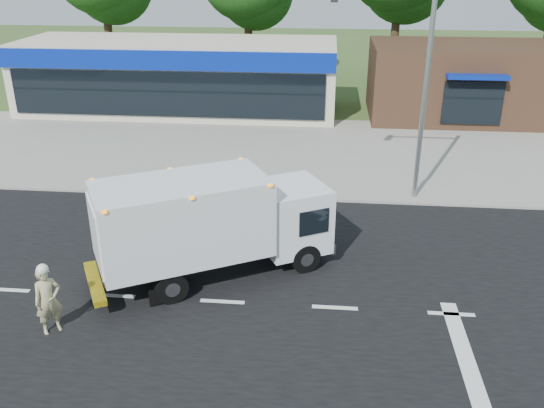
# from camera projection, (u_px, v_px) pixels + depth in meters

# --- Properties ---
(ground) EXTENTS (120.00, 120.00, 0.00)m
(ground) POSITION_uv_depth(u_px,v_px,m) (335.00, 308.00, 15.14)
(ground) COLOR #385123
(ground) RESTS_ON ground
(road_asphalt) EXTENTS (60.00, 14.00, 0.02)m
(road_asphalt) POSITION_uv_depth(u_px,v_px,m) (335.00, 308.00, 15.14)
(road_asphalt) COLOR black
(road_asphalt) RESTS_ON ground
(sidewalk) EXTENTS (60.00, 2.40, 0.12)m
(sidewalk) POSITION_uv_depth(u_px,v_px,m) (334.00, 189.00, 22.59)
(sidewalk) COLOR gray
(sidewalk) RESTS_ON ground
(parking_apron) EXTENTS (60.00, 9.00, 0.02)m
(parking_apron) POSITION_uv_depth(u_px,v_px,m) (334.00, 145.00, 27.89)
(parking_apron) COLOR gray
(parking_apron) RESTS_ON ground
(lane_markings) EXTENTS (55.20, 7.00, 0.01)m
(lane_markings) POSITION_uv_depth(u_px,v_px,m) (392.00, 342.00, 13.78)
(lane_markings) COLOR silver
(lane_markings) RESTS_ON road_asphalt
(ems_box_truck) EXTENTS (7.02, 5.13, 3.04)m
(ems_box_truck) POSITION_uv_depth(u_px,v_px,m) (209.00, 220.00, 15.99)
(ems_box_truck) COLOR black
(ems_box_truck) RESTS_ON ground
(emergency_worker) EXTENTS (0.77, 0.75, 1.88)m
(emergency_worker) POSITION_uv_depth(u_px,v_px,m) (48.00, 299.00, 13.87)
(emergency_worker) COLOR tan
(emergency_worker) RESTS_ON ground
(retail_strip_mall) EXTENTS (18.00, 6.20, 4.00)m
(retail_strip_mall) POSITION_uv_depth(u_px,v_px,m) (179.00, 76.00, 33.27)
(retail_strip_mall) COLOR beige
(retail_strip_mall) RESTS_ON ground
(brown_storefront) EXTENTS (10.00, 6.70, 4.00)m
(brown_storefront) POSITION_uv_depth(u_px,v_px,m) (462.00, 81.00, 31.92)
(brown_storefront) COLOR #382316
(brown_storefront) RESTS_ON ground
(traffic_signal_pole) EXTENTS (3.51, 0.25, 8.00)m
(traffic_signal_pole) POSITION_uv_depth(u_px,v_px,m) (409.00, 68.00, 19.87)
(traffic_signal_pole) COLOR gray
(traffic_signal_pole) RESTS_ON ground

